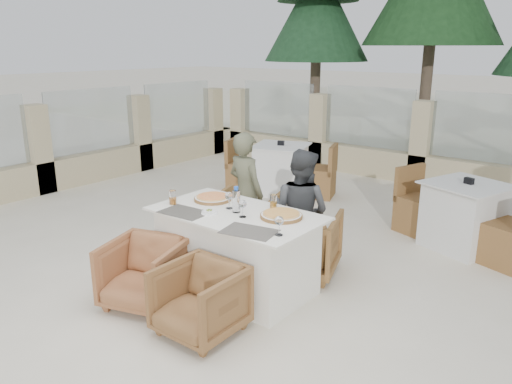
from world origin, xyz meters
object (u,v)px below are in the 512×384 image
Objects in this scene: pizza_left at (213,198)px; diner_left at (246,193)px; dining_table at (236,251)px; wine_glass_corner at (279,225)px; beer_glass_left at (173,197)px; armchair_far_left at (246,220)px; wine_glass_near at (243,207)px; beer_glass_right at (273,201)px; bg_table_a at (281,169)px; pizza_right at (281,215)px; wine_glass_centre at (229,199)px; water_bottle at (236,199)px; armchair_near_left at (144,273)px; armchair_near_right at (200,300)px; diner_right at (301,212)px; olive_dish at (209,212)px; armchair_far_right at (303,243)px; bg_table_b at (465,216)px.

pizza_left is 0.27× the size of diner_left.
dining_table is 0.84m from wine_glass_corner.
beer_glass_left is 0.19× the size of armchair_far_left.
beer_glass_right is at bearing 81.12° from wine_glass_near.
diner_left is 0.84× the size of bg_table_a.
dining_table is 0.60m from pizza_right.
pizza_left is at bearing 161.68° from dining_table.
wine_glass_centre is 0.28m from wine_glass_near.
beer_glass_right is 3.20m from bg_table_a.
beer_glass_right is 0.86m from diner_left.
beer_glass_right is 1.06m from armchair_far_left.
wine_glass_near is 0.25× the size of armchair_far_left.
bg_table_a is at bearing 125.62° from wine_glass_corner.
wine_glass_corner is (0.66, -0.23, -0.03)m from water_bottle.
wine_glass_corner is 1.34m from armchair_near_left.
pizza_left is 0.56× the size of armchair_near_left.
wine_glass_corner is at bearing 7.75° from armchair_near_left.
armchair_near_right is (0.72, -0.93, -0.50)m from pizza_left.
water_bottle is 3.38m from bg_table_a.
diner_right is at bearing 80.47° from wine_glass_near.
wine_glass_centre is 0.29× the size of armchair_near_right.
wine_glass_corner is 0.29× the size of armchair_near_right.
olive_dish is 0.15× the size of armchair_far_left.
wine_glass_near is 0.26× the size of armchair_far_right.
wine_glass_centre is at bearing 158.82° from dining_table.
water_bottle is 1.16m from armchair_far_left.
dining_table is 0.61m from pizza_left.
armchair_near_left is (-1.10, -0.54, -0.56)m from wine_glass_corner.
diner_right is at bearing 44.38° from beer_glass_left.
beer_glass_right reaches higher than bg_table_b.
armchair_far_right reaches higher than armchair_near_left.
armchair_near_right is (0.16, -0.73, -0.57)m from wine_glass_near.
wine_glass_corner is 0.28× the size of armchair_near_left.
wine_glass_centre is at bearing -139.62° from beer_glass_right.
wine_glass_near reaches higher than olive_dish.
diner_left is at bearing 116.27° from armchair_near_right.
wine_glass_centre reaches higher than beer_glass_right.
wine_glass_near is at bearing -27.32° from water_bottle.
water_bottle is 0.95m from diner_left.
armchair_far_left is at bearing 124.31° from dining_table.
pizza_right is 0.23× the size of bg_table_b.
beer_glass_right is (-0.46, 0.54, -0.03)m from wine_glass_corner.
pizza_right is at bearing 126.42° from armchair_far_left.
armchair_far_right is at bearing 73.62° from beer_glass_right.
armchair_near_left is (0.21, -0.57, -0.54)m from beer_glass_left.
olive_dish is 1.03m from diner_left.
armchair_far_left is at bearing -83.59° from bg_table_a.
dining_table is at bearing 105.89° from armchair_far_left.
wine_glass_corner is at bearing -2.50° from olive_dish.
pizza_left is at bearing 160.13° from wine_glass_near.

